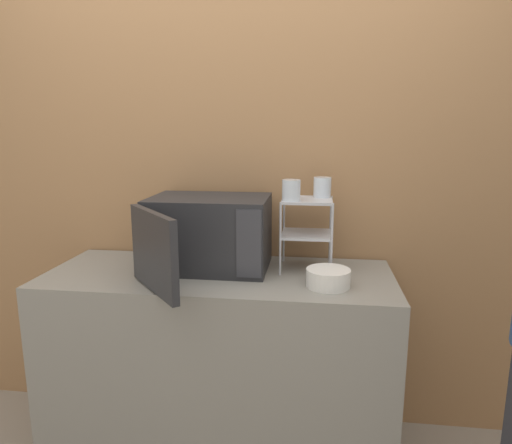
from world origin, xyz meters
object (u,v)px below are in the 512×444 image
glass_back_right (322,187)px  dish_rack (307,219)px  bowl (328,278)px  glass_front_left (291,190)px  microwave (207,234)px

glass_back_right → dish_rack: bearing=-135.9°
dish_rack → bowl: 0.32m
glass_front_left → glass_back_right: bearing=42.3°
glass_front_left → dish_rack: bearing=40.5°
dish_rack → glass_front_left: size_ratio=3.55×
dish_rack → glass_front_left: glass_front_left is taller
microwave → dish_rack: (0.45, 0.06, 0.07)m
glass_front_left → bowl: glass_front_left is taller
dish_rack → bowl: size_ratio=1.81×
glass_front_left → glass_back_right: (0.13, 0.12, 0.00)m
glass_front_left → bowl: 0.41m
glass_back_right → bowl: 0.45m
dish_rack → microwave: bearing=-172.9°
glass_back_right → glass_front_left: bearing=-137.7°
microwave → glass_back_right: size_ratio=7.67×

